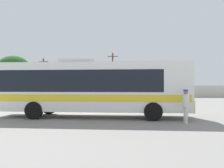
# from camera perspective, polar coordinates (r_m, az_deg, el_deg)

# --- Properties ---
(ground_plane) EXTENTS (300.00, 300.00, 0.00)m
(ground_plane) POSITION_cam_1_polar(r_m,az_deg,el_deg) (24.98, -6.47, -5.01)
(ground_plane) COLOR gray
(perimeter_wall) EXTENTS (80.00, 0.30, 2.04)m
(perimeter_wall) POSITION_cam_1_polar(r_m,az_deg,el_deg) (37.64, -4.63, -1.95)
(perimeter_wall) COLOR beige
(perimeter_wall) RESTS_ON ground_plane
(coach_bus_white_yellow) EXTENTS (12.11, 3.78, 3.61)m
(coach_bus_white_yellow) POSITION_cam_1_polar(r_m,az_deg,el_deg) (14.03, -5.65, -0.65)
(coach_bus_white_yellow) COLOR white
(coach_bus_white_yellow) RESTS_ON ground_plane
(attendant_by_bus_door) EXTENTS (0.38, 0.38, 1.77)m
(attendant_by_bus_door) POSITION_cam_1_polar(r_m,az_deg,el_deg) (12.23, 18.49, -4.94)
(attendant_by_bus_door) COLOR silver
(attendant_by_bus_door) RESTS_ON ground_plane
(parked_car_second_dark_blue) EXTENTS (4.71, 2.28, 1.52)m
(parked_car_second_dark_blue) POSITION_cam_1_polar(r_m,az_deg,el_deg) (34.17, -16.85, -2.43)
(parked_car_second_dark_blue) COLOR navy
(parked_car_second_dark_blue) RESTS_ON ground_plane
(parked_car_third_red) EXTENTS (4.31, 2.06, 1.50)m
(parked_car_third_red) POSITION_cam_1_polar(r_m,az_deg,el_deg) (33.40, -6.23, -2.51)
(parked_car_third_red) COLOR red
(parked_car_third_red) RESTS_ON ground_plane
(parked_car_rightmost_silver) EXTENTS (4.64, 2.25, 1.45)m
(parked_car_rightmost_silver) POSITION_cam_1_polar(r_m,az_deg,el_deg) (33.13, 5.20, -2.57)
(parked_car_rightmost_silver) COLOR #B7BABF
(parked_car_rightmost_silver) RESTS_ON ground_plane
(utility_pole_near) EXTENTS (1.76, 0.62, 7.01)m
(utility_pole_near) POSITION_cam_1_polar(r_m,az_deg,el_deg) (42.31, -17.30, 1.84)
(utility_pole_near) COLOR #4C3823
(utility_pole_near) RESTS_ON ground_plane
(utility_pole_far) EXTENTS (1.80, 0.24, 7.84)m
(utility_pole_far) POSITION_cam_1_polar(r_m,az_deg,el_deg) (39.31, 0.16, 2.61)
(utility_pole_far) COLOR #4C3823
(utility_pole_far) RESTS_ON ground_plane
(roadside_tree_left) EXTENTS (5.87, 5.87, 7.38)m
(roadside_tree_left) POSITION_cam_1_polar(r_m,az_deg,el_deg) (43.35, -23.99, 3.39)
(roadside_tree_left) COLOR brown
(roadside_tree_left) RESTS_ON ground_plane
(roadside_tree_midleft) EXTENTS (3.68, 3.68, 6.28)m
(roadside_tree_midleft) POSITION_cam_1_polar(r_m,az_deg,el_deg) (43.89, -14.62, 3.07)
(roadside_tree_midleft) COLOR brown
(roadside_tree_midleft) RESTS_ON ground_plane
(roadside_tree_midright) EXTENTS (3.44, 3.44, 4.88)m
(roadside_tree_midright) POSITION_cam_1_polar(r_m,az_deg,el_deg) (42.05, -5.99, 1.45)
(roadside_tree_midright) COLOR brown
(roadside_tree_midright) RESTS_ON ground_plane
(roadside_tree_right) EXTENTS (5.14, 5.14, 6.43)m
(roadside_tree_right) POSITION_cam_1_polar(r_m,az_deg,el_deg) (44.55, 17.06, 2.44)
(roadside_tree_right) COLOR brown
(roadside_tree_right) RESTS_ON ground_plane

